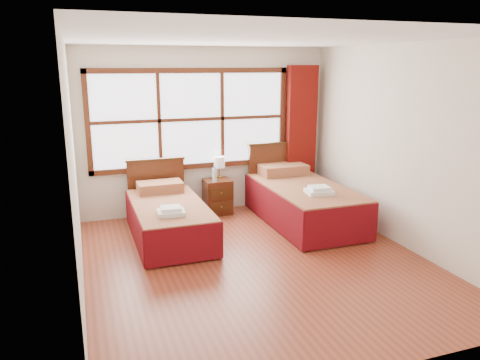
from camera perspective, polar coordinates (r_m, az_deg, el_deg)
name	(u,v)px	position (r m, az deg, el deg)	size (l,w,h in m)	color
floor	(257,262)	(5.76, 2.10, -9.95)	(4.50, 4.50, 0.00)	brown
ceiling	(259,39)	(5.28, 2.36, 16.84)	(4.50, 4.50, 0.00)	white
wall_back	(206,131)	(7.48, -4.13, 5.96)	(4.00, 4.00, 0.00)	silver
wall_left	(74,169)	(5.01, -19.60, 1.23)	(4.50, 4.50, 0.00)	silver
wall_right	(403,147)	(6.37, 19.26, 3.83)	(4.50, 4.50, 0.00)	silver
window	(191,119)	(7.36, -5.97, 7.36)	(3.16, 0.06, 1.56)	white
curtain	(301,136)	(7.94, 7.42, 5.40)	(0.50, 0.16, 2.30)	#690F0A
bed_left	(168,217)	(6.52, -8.73, -4.52)	(0.97, 1.99, 0.93)	#39200C
bed_right	(302,201)	(7.14, 7.56, -2.50)	(1.11, 2.14, 1.08)	#39200C
nightstand	(218,197)	(7.48, -2.73, -2.04)	(0.42, 0.41, 0.55)	#4B2110
towels_left	(171,211)	(5.94, -8.42, -3.77)	(0.36, 0.32, 0.10)	white
towels_right	(319,190)	(6.61, 9.62, -1.27)	(0.39, 0.36, 0.11)	white
lamp	(219,163)	(7.50, -2.54, 2.14)	(0.18, 0.18, 0.35)	#B58B3A
bottle_near	(215,175)	(7.25, -3.12, 0.65)	(0.07, 0.07, 0.25)	#BFE3F5
bottle_far	(215,174)	(7.33, -3.11, 0.71)	(0.06, 0.06, 0.23)	#BFE3F5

